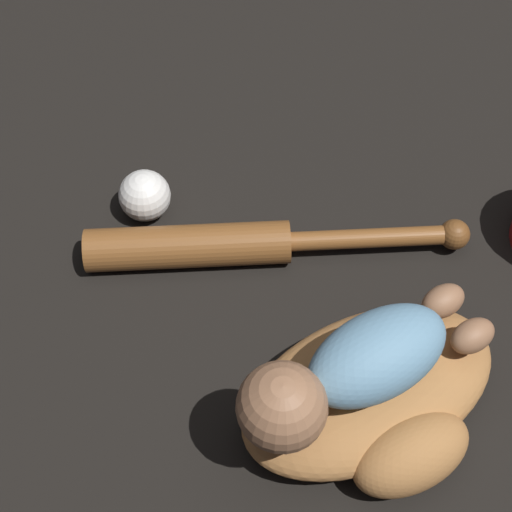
{
  "coord_description": "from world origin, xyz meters",
  "views": [
    {
      "loc": [
        0.2,
        0.5,
        1.01
      ],
      "look_at": [
        0.15,
        -0.15,
        0.07
      ],
      "focal_mm": 60.0,
      "sensor_mm": 36.0,
      "label": 1
    }
  ],
  "objects_px": {
    "baby_figure": "(349,371)",
    "baseball": "(145,196)",
    "baseball_glove": "(376,399)",
    "baseball_bat": "(230,244)"
  },
  "relations": [
    {
      "from": "baseball_glove",
      "to": "baseball",
      "type": "relative_size",
      "value": 5.15
    },
    {
      "from": "baseball",
      "to": "baby_figure",
      "type": "bearing_deg",
      "value": 123.98
    },
    {
      "from": "baby_figure",
      "to": "baseball",
      "type": "distance_m",
      "value": 0.44
    },
    {
      "from": "baby_figure",
      "to": "baseball",
      "type": "height_order",
      "value": "baby_figure"
    },
    {
      "from": "baseball_glove",
      "to": "baseball_bat",
      "type": "xyz_separation_m",
      "value": [
        0.16,
        -0.26,
        -0.01
      ]
    },
    {
      "from": "baseball_glove",
      "to": "baby_figure",
      "type": "relative_size",
      "value": 1.19
    },
    {
      "from": "baseball_glove",
      "to": "baseball",
      "type": "bearing_deg",
      "value": -51.38
    },
    {
      "from": "baseball_glove",
      "to": "baby_figure",
      "type": "xyz_separation_m",
      "value": [
        0.04,
        0.0,
        0.09
      ]
    },
    {
      "from": "baseball_glove",
      "to": "baseball_bat",
      "type": "height_order",
      "value": "baseball_glove"
    },
    {
      "from": "baby_figure",
      "to": "baseball_glove",
      "type": "bearing_deg",
      "value": -176.25
    }
  ]
}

